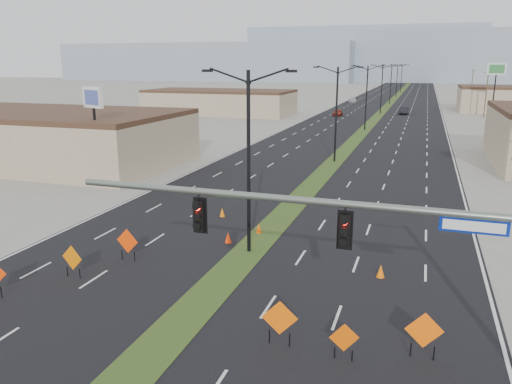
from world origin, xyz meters
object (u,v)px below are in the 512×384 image
(construction_sign_5, at_px, (424,332))
(construction_sign_2, at_px, (127,242))
(signal_mast, at_px, (405,251))
(streetlight_3, at_px, (382,88))
(streetlight_4, at_px, (391,83))
(cone_1, at_px, (228,238))
(streetlight_1, at_px, (336,111))
(pole_sign_east_far, at_px, (496,73))
(streetlight_0, at_px, (249,157))
(construction_sign_3, at_px, (344,339))
(cone_0, at_px, (259,228))
(streetlight_6, at_px, (401,77))
(car_far, at_px, (353,100))
(cone_3, at_px, (222,212))
(streetlight_5, at_px, (397,80))
(pole_sign_west, at_px, (93,105))
(car_mid, at_px, (404,110))
(cone_2, at_px, (381,271))
(car_left, at_px, (338,112))
(streetlight_2, at_px, (366,96))
(construction_sign_1, at_px, (72,259))
(construction_sign_4, at_px, (280,319))

(construction_sign_5, bearing_deg, construction_sign_2, 154.09)
(signal_mast, height_order, streetlight_3, streetlight_3)
(streetlight_4, xyz_separation_m, cone_1, (-1.64, -111.05, -5.09))
(streetlight_1, bearing_deg, pole_sign_east_far, 68.63)
(streetlight_0, height_order, pole_sign_east_far, pole_sign_east_far)
(construction_sign_3, height_order, cone_0, construction_sign_3)
(streetlight_6, bearing_deg, signal_mast, -87.25)
(streetlight_0, distance_m, car_far, 111.86)
(cone_3, bearing_deg, car_far, 93.05)
(signal_mast, distance_m, cone_0, 16.55)
(streetlight_0, relative_size, streetlight_4, 1.00)
(streetlight_5, distance_m, pole_sign_west, 129.00)
(streetlight_4, height_order, streetlight_5, same)
(car_mid, xyz_separation_m, pole_sign_east_far, (16.54, -2.04, 7.78))
(streetlight_6, distance_m, cone_1, 167.13)
(streetlight_4, relative_size, pole_sign_west, 1.20)
(streetlight_4, relative_size, cone_3, 15.96)
(construction_sign_5, height_order, cone_2, construction_sign_5)
(streetlight_3, bearing_deg, car_left, -138.24)
(pole_sign_east_far, bearing_deg, car_left, -153.15)
(construction_sign_5, relative_size, pole_sign_west, 0.22)
(car_left, bearing_deg, streetlight_0, -82.68)
(streetlight_2, bearing_deg, streetlight_5, 90.00)
(construction_sign_1, relative_size, cone_0, 2.59)
(cone_0, xyz_separation_m, cone_3, (-3.51, 2.54, -0.01))
(streetlight_6, bearing_deg, construction_sign_5, -86.94)
(signal_mast, distance_m, pole_sign_east_far, 93.46)
(car_mid, height_order, construction_sign_4, construction_sign_4)
(construction_sign_3, bearing_deg, car_left, 81.97)
(construction_sign_5, bearing_deg, streetlight_4, 85.75)
(car_far, bearing_deg, pole_sign_east_far, -50.94)
(construction_sign_3, bearing_deg, construction_sign_2, 137.95)
(streetlight_0, distance_m, cone_2, 9.03)
(signal_mast, xyz_separation_m, cone_3, (-12.51, 15.69, -4.48))
(cone_2, xyz_separation_m, cone_3, (-11.32, 6.92, -0.02))
(streetlight_0, relative_size, construction_sign_5, 5.51)
(construction_sign_3, bearing_deg, car_mid, 73.55)
(cone_0, bearing_deg, streetlight_3, 89.69)
(streetlight_6, height_order, cone_1, streetlight_6)
(signal_mast, distance_m, streetlight_5, 150.25)
(cone_0, relative_size, cone_2, 0.96)
(streetlight_5, relative_size, streetlight_6, 1.00)
(streetlight_3, bearing_deg, streetlight_0, -90.00)
(car_left, height_order, car_far, car_far)
(streetlight_2, height_order, car_far, streetlight_2)
(construction_sign_3, height_order, cone_3, construction_sign_3)
(streetlight_3, relative_size, pole_sign_east_far, 0.96)
(streetlight_3, relative_size, construction_sign_4, 5.53)
(streetlight_1, bearing_deg, streetlight_3, 90.00)
(construction_sign_1, distance_m, pole_sign_west, 22.57)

